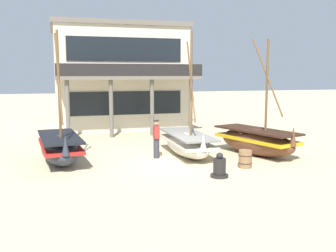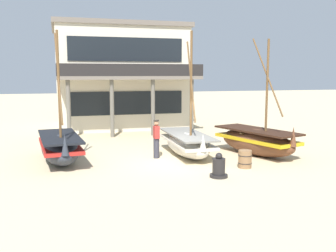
# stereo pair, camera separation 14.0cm
# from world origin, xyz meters

# --- Properties ---
(ground_plane) EXTENTS (120.00, 120.00, 0.00)m
(ground_plane) POSITION_xyz_m (0.00, 0.00, 0.00)
(ground_plane) COLOR #CCB78E
(fishing_boat_near_left) EXTENTS (2.65, 4.48, 5.24)m
(fishing_boat_near_left) POSITION_xyz_m (4.02, 0.37, 0.66)
(fishing_boat_near_left) COLOR brown
(fishing_boat_near_left) RESTS_ON ground
(fishing_boat_centre_large) EXTENTS (1.57, 4.43, 5.48)m
(fishing_boat_centre_large) POSITION_xyz_m (0.93, 1.12, 0.57)
(fishing_boat_centre_large) COLOR silver
(fishing_boat_centre_large) RESTS_ON ground
(fishing_boat_far_right) EXTENTS (1.87, 4.36, 5.37)m
(fishing_boat_far_right) POSITION_xyz_m (-4.60, 1.33, 0.64)
(fishing_boat_far_right) COLOR #2D333D
(fishing_boat_far_right) RESTS_ON ground
(fisherman_by_hull) EXTENTS (0.26, 0.36, 1.68)m
(fisherman_by_hull) POSITION_xyz_m (-0.53, 0.99, 0.83)
(fisherman_by_hull) COLOR #33333D
(fisherman_by_hull) RESTS_ON ground
(capstan_winch) EXTENTS (0.65, 0.65, 0.89)m
(capstan_winch) POSITION_xyz_m (0.83, -2.69, 0.35)
(capstan_winch) COLOR black
(capstan_winch) RESTS_ON ground
(wooden_barrel) EXTENTS (0.56, 0.56, 0.70)m
(wooden_barrel) POSITION_xyz_m (2.38, -1.69, 0.35)
(wooden_barrel) COLOR olive
(wooden_barrel) RESTS_ON ground
(harbor_building_main) EXTENTS (8.87, 8.99, 6.97)m
(harbor_building_main) POSITION_xyz_m (-0.38, 12.29, 3.49)
(harbor_building_main) COLOR beige
(harbor_building_main) RESTS_ON ground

